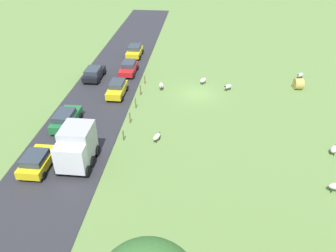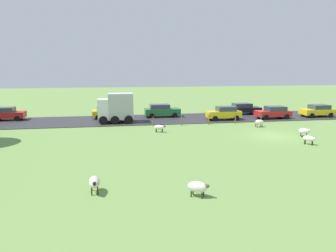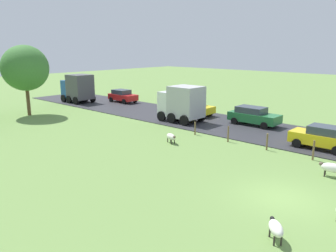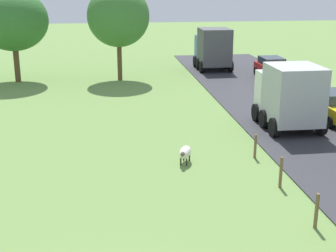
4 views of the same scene
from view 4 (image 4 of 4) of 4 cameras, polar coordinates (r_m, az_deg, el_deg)
The scene contains 9 objects.
sheep_3 at distance 20.64m, azimuth 2.05°, elevation -3.16°, with size 0.84×1.26×0.73m.
tree_0 at distance 37.47m, azimuth -5.94°, elevation 12.88°, with size 4.74×4.74×7.27m.
tree_2 at distance 38.43m, azimuth -18.01°, elevation 11.88°, with size 5.26×5.26×6.98m.
fence_post_2 at distance 16.12m, azimuth 17.27°, elevation -9.64°, with size 0.12×0.12×1.20m, color brown.
fence_post_3 at distance 18.75m, azimuth 13.29°, elevation -5.39°, with size 0.12×0.12×1.23m, color brown.
fence_post_4 at distance 21.56m, azimuth 10.35°, elevation -2.40°, with size 0.12×0.12×1.09m, color brown.
truck_0 at distance 42.07m, azimuth 5.40°, elevation 9.21°, with size 2.81×3.95×3.57m.
truck_1 at distance 25.80m, azimuth 14.29°, elevation 3.60°, with size 2.79×4.02×3.41m.
car_6 at distance 39.36m, azimuth 12.29°, elevation 6.85°, with size 2.06×3.93×1.60m.
Camera 4 is at (0.21, -8.84, 7.65)m, focal length 51.18 mm.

